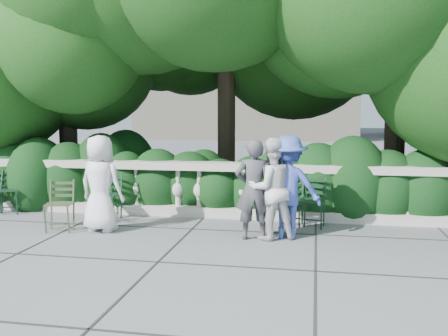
% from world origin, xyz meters
% --- Properties ---
extents(ground, '(90.00, 90.00, 0.00)m').
position_xyz_m(ground, '(0.00, 0.00, 0.00)').
color(ground, '#525559').
rests_on(ground, ground).
extents(balustrade, '(12.00, 0.44, 1.00)m').
position_xyz_m(balustrade, '(0.00, 1.80, 0.49)').
color(balustrade, '#9E998E').
rests_on(balustrade, ground).
extents(shrub_hedge, '(15.00, 2.60, 1.70)m').
position_xyz_m(shrub_hedge, '(0.00, 3.00, 0.00)').
color(shrub_hedge, black).
rests_on(shrub_hedge, ground).
extents(tree_canopy, '(15.04, 6.52, 6.78)m').
position_xyz_m(tree_canopy, '(0.69, 3.19, 3.96)').
color(tree_canopy, '#3F3023').
rests_on(tree_canopy, ground).
extents(chair_b, '(0.59, 0.61, 0.84)m').
position_xyz_m(chair_b, '(-4.14, 1.23, 0.00)').
color(chair_b, black).
rests_on(chair_b, ground).
extents(chair_c, '(0.45, 0.49, 0.84)m').
position_xyz_m(chair_c, '(-2.16, 1.11, 0.00)').
color(chair_c, black).
rests_on(chair_c, ground).
extents(chair_d, '(0.51, 0.54, 0.84)m').
position_xyz_m(chair_d, '(1.13, 1.24, 0.00)').
color(chair_d, black).
rests_on(chair_d, ground).
extents(chair_e, '(0.50, 0.54, 0.84)m').
position_xyz_m(chair_e, '(1.41, 1.16, 0.00)').
color(chair_e, black).
rests_on(chair_e, ground).
extents(chair_weathered, '(0.54, 0.57, 0.84)m').
position_xyz_m(chair_weathered, '(-2.53, 0.14, 0.00)').
color(chair_weathered, black).
rests_on(chair_weathered, ground).
extents(person_businessman, '(0.84, 0.64, 1.55)m').
position_xyz_m(person_businessman, '(-1.90, 0.42, 0.78)').
color(person_businessman, silver).
rests_on(person_businessman, ground).
extents(person_woman_grey, '(0.61, 0.46, 1.52)m').
position_xyz_m(person_woman_grey, '(0.57, 0.37, 0.76)').
color(person_woman_grey, '#3B3B3F').
rests_on(person_woman_grey, ground).
extents(person_casual_man, '(0.92, 0.83, 1.54)m').
position_xyz_m(person_casual_man, '(0.83, 0.44, 0.77)').
color(person_casual_man, silver).
rests_on(person_casual_man, ground).
extents(person_older_blue, '(1.07, 0.68, 1.57)m').
position_xyz_m(person_older_blue, '(1.07, 0.55, 0.78)').
color(person_older_blue, '#394EAB').
rests_on(person_older_blue, ground).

